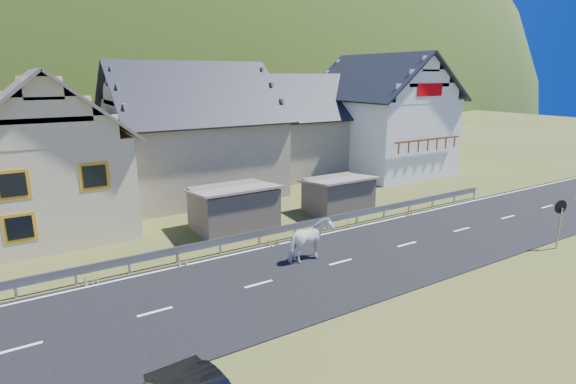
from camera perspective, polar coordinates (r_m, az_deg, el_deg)
ground at (r=19.74m, az=6.68°, el=-8.94°), size 160.00×160.00×0.00m
road at (r=19.74m, az=6.68°, el=-8.88°), size 60.00×7.00×0.04m
lane_markings at (r=19.73m, az=6.68°, el=-8.82°), size 60.00×6.60×0.01m
guardrail at (r=22.33m, az=0.87°, el=-4.44°), size 28.10×0.09×0.75m
shed_left at (r=23.62m, az=-6.92°, el=-2.10°), size 4.30×3.30×2.40m
shed_right at (r=26.51m, az=6.39°, el=-0.44°), size 3.80×2.90×2.20m
house_cream at (r=26.37m, az=-28.53°, el=5.24°), size 7.80×9.80×8.30m
house_stone_a at (r=31.06m, az=-12.12°, el=8.37°), size 10.80×9.80×8.90m
house_stone_b at (r=37.35m, az=1.57°, el=9.09°), size 9.80×8.80×8.10m
house_white at (r=38.63m, az=11.68°, el=10.21°), size 8.80×10.80×9.70m
mountain at (r=196.77m, az=-26.64°, el=4.99°), size 440.00×280.00×260.00m
horse at (r=19.50m, az=2.80°, el=-6.18°), size 1.35×2.27×1.80m
traffic_mirror at (r=24.14m, az=31.27°, el=-2.31°), size 0.64×0.24×2.34m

